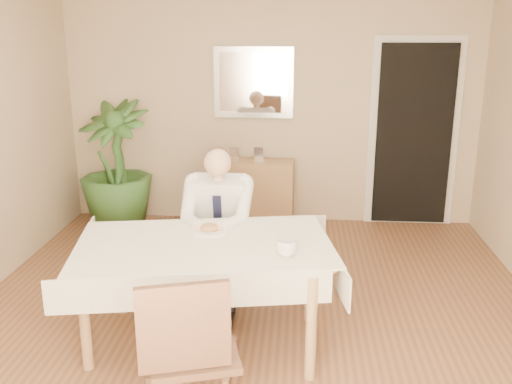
# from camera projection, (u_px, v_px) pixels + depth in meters

# --- Properties ---
(room) EXTENTS (5.00, 5.02, 2.60)m
(room) POSITION_uv_depth(u_px,v_px,m) (252.00, 157.00, 3.84)
(room) COLOR brown
(room) RESTS_ON ground
(window) EXTENTS (1.34, 0.04, 1.44)m
(window) POSITION_uv_depth(u_px,v_px,m) (170.00, 319.00, 1.44)
(window) COLOR white
(window) RESTS_ON room
(doorway) EXTENTS (0.96, 0.07, 2.10)m
(doorway) POSITION_uv_depth(u_px,v_px,m) (413.00, 135.00, 6.17)
(doorway) COLOR white
(doorway) RESTS_ON ground
(mirror) EXTENTS (0.86, 0.04, 0.76)m
(mirror) POSITION_uv_depth(u_px,v_px,m) (253.00, 83.00, 6.14)
(mirror) COLOR silver
(mirror) RESTS_ON room
(dining_table) EXTENTS (1.88, 1.30, 0.75)m
(dining_table) POSITION_uv_depth(u_px,v_px,m) (204.00, 255.00, 3.84)
(dining_table) COLOR olive
(dining_table) RESTS_ON ground
(chair_far) EXTENTS (0.43, 0.43, 0.90)m
(chair_far) POSITION_uv_depth(u_px,v_px,m) (222.00, 232.00, 4.73)
(chair_far) COLOR #40261A
(chair_far) RESTS_ON ground
(chair_near) EXTENTS (0.57, 0.58, 0.97)m
(chair_near) POSITION_uv_depth(u_px,v_px,m) (190.00, 349.00, 2.94)
(chair_near) COLOR #40261A
(chair_near) RESTS_ON ground
(seated_man) EXTENTS (0.48, 0.72, 1.24)m
(seated_man) POSITION_uv_depth(u_px,v_px,m) (217.00, 222.00, 4.40)
(seated_man) COLOR white
(seated_man) RESTS_ON ground
(plate) EXTENTS (0.26, 0.26, 0.02)m
(plate) POSITION_uv_depth(u_px,v_px,m) (210.00, 231.00, 4.02)
(plate) COLOR white
(plate) RESTS_ON dining_table
(food) EXTENTS (0.14, 0.14, 0.06)m
(food) POSITION_uv_depth(u_px,v_px,m) (210.00, 228.00, 4.01)
(food) COLOR brown
(food) RESTS_ON dining_table
(knife) EXTENTS (0.01, 0.13, 0.01)m
(knife) POSITION_uv_depth(u_px,v_px,m) (214.00, 231.00, 3.96)
(knife) COLOR silver
(knife) RESTS_ON dining_table
(fork) EXTENTS (0.01, 0.13, 0.01)m
(fork) POSITION_uv_depth(u_px,v_px,m) (203.00, 231.00, 3.96)
(fork) COLOR silver
(fork) RESTS_ON dining_table
(coffee_mug) EXTENTS (0.17, 0.17, 0.10)m
(coffee_mug) POSITION_uv_depth(u_px,v_px,m) (286.00, 248.00, 3.59)
(coffee_mug) COLOR white
(coffee_mug) RESTS_ON dining_table
(sideboard) EXTENTS (0.92, 0.34, 0.72)m
(sideboard) POSITION_uv_depth(u_px,v_px,m) (253.00, 192.00, 6.34)
(sideboard) COLOR olive
(sideboard) RESTS_ON ground
(photo_frame_left) EXTENTS (0.10, 0.02, 0.14)m
(photo_frame_left) POSITION_uv_depth(u_px,v_px,m) (219.00, 153.00, 6.27)
(photo_frame_left) COLOR silver
(photo_frame_left) RESTS_ON sideboard
(photo_frame_center) EXTENTS (0.10, 0.02, 0.14)m
(photo_frame_center) POSITION_uv_depth(u_px,v_px,m) (234.00, 154.00, 6.25)
(photo_frame_center) COLOR silver
(photo_frame_center) RESTS_ON sideboard
(photo_frame_right) EXTENTS (0.10, 0.02, 0.14)m
(photo_frame_right) POSITION_uv_depth(u_px,v_px,m) (259.00, 153.00, 6.26)
(photo_frame_right) COLOR silver
(photo_frame_right) RESTS_ON sideboard
(potted_palm) EXTENTS (0.97, 0.97, 1.38)m
(potted_palm) POSITION_uv_depth(u_px,v_px,m) (116.00, 165.00, 6.18)
(potted_palm) COLOR #2A5120
(potted_palm) RESTS_ON ground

